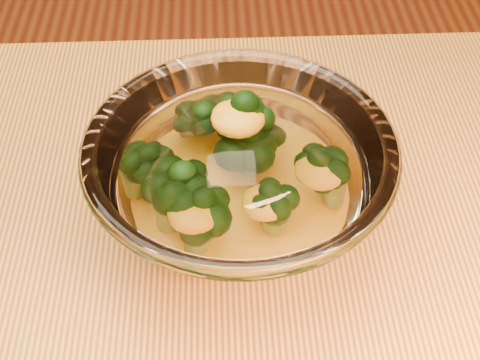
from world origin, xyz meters
The scene contains 3 objects.
glass_bowl centered at (0.00, 0.12, 0.81)m, with size 0.24×0.24×0.11m.
cheese_sauce centered at (0.00, 0.12, 0.78)m, with size 0.12×0.12×0.03m, color #F2A614.
broccoli_heap centered at (-0.01, 0.13, 0.82)m, with size 0.18×0.15×0.09m.
Camera 1 is at (-0.01, -0.24, 1.19)m, focal length 50.00 mm.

